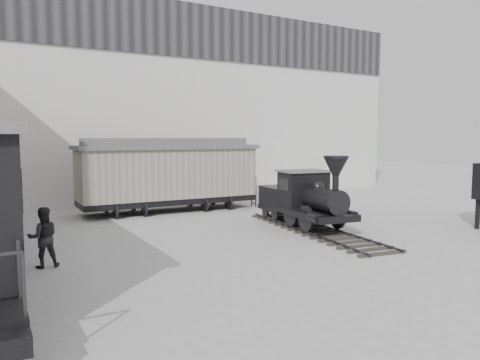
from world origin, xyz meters
TOP-DOWN VIEW (x-y plane):
  - ground at (0.00, 0.00)m, footprint 90.00×90.00m
  - north_wall at (0.00, 14.98)m, footprint 34.00×2.51m
  - locomotive at (2.28, 3.70)m, footprint 2.90×8.27m
  - boxcar at (-0.71, 10.53)m, footprint 8.75×3.07m
  - visitor_a at (-8.32, 3.63)m, footprint 0.70×0.65m
  - visitor_b at (-7.43, 3.19)m, footprint 0.86×0.69m

SIDE VIEW (x-z plane):
  - ground at x=0.00m, z-range 0.00..0.00m
  - visitor_a at x=-8.32m, z-range 0.00..1.60m
  - visitor_b at x=-7.43m, z-range 0.00..1.68m
  - locomotive at x=2.28m, z-range -0.37..2.49m
  - boxcar at x=-0.71m, z-range 0.09..3.63m
  - north_wall at x=0.00m, z-range 0.05..11.05m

